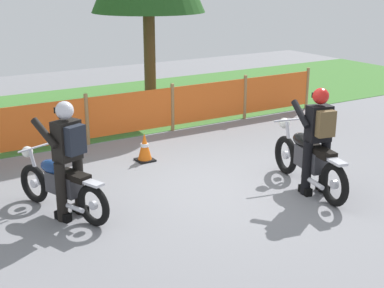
# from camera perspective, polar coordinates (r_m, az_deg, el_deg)

# --- Properties ---
(ground) EXTENTS (24.00, 24.00, 0.02)m
(ground) POSITION_cam_1_polar(r_m,az_deg,el_deg) (8.87, 2.99, -4.62)
(ground) COLOR gray
(grass_verge) EXTENTS (24.00, 5.55, 0.01)m
(grass_verge) POSITION_cam_1_polar(r_m,az_deg,el_deg) (14.07, -11.16, 3.53)
(grass_verge) COLOR #427A33
(grass_verge) RESTS_ON ground
(barrier_fence) EXTENTS (9.95, 0.08, 1.05)m
(barrier_fence) POSITION_cam_1_polar(r_m,az_deg,el_deg) (11.45, -6.38, 3.32)
(barrier_fence) COLOR #997547
(barrier_fence) RESTS_ON ground
(motorcycle_lead) EXTENTS (0.85, 1.82, 0.90)m
(motorcycle_lead) POSITION_cam_1_polar(r_m,az_deg,el_deg) (8.00, -13.63, -4.19)
(motorcycle_lead) COLOR black
(motorcycle_lead) RESTS_ON ground
(motorcycle_trailing) EXTENTS (0.74, 2.10, 1.00)m
(motorcycle_trailing) POSITION_cam_1_polar(r_m,az_deg,el_deg) (8.86, 12.13, -1.58)
(motorcycle_trailing) COLOR black
(motorcycle_trailing) RESTS_ON ground
(rider_lead) EXTENTS (0.68, 0.77, 1.69)m
(rider_lead) POSITION_cam_1_polar(r_m,az_deg,el_deg) (7.67, -12.91, -0.99)
(rider_lead) COLOR black
(rider_lead) RESTS_ON ground
(rider_trailing) EXTENTS (0.63, 0.74, 1.69)m
(rider_trailing) POSITION_cam_1_polar(r_m,az_deg,el_deg) (8.54, 13.14, 0.89)
(rider_trailing) COLOR black
(rider_trailing) RESTS_ON ground
(traffic_cone) EXTENTS (0.32, 0.32, 0.53)m
(traffic_cone) POSITION_cam_1_polar(r_m,az_deg,el_deg) (10.03, -5.00, -0.35)
(traffic_cone) COLOR black
(traffic_cone) RESTS_ON ground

